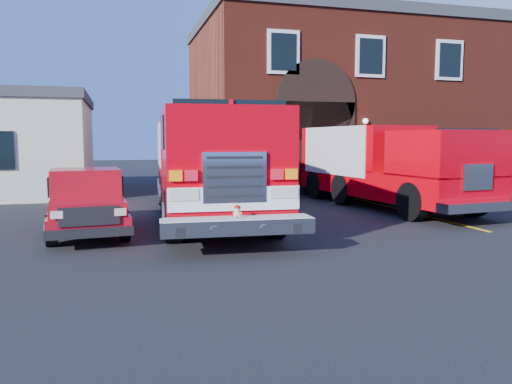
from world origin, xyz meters
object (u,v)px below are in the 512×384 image
object	(u,v)px
pickup_truck	(86,202)
secondary_truck	(386,163)
fire_engine	(208,162)
fire_station	(341,105)

from	to	relation	value
pickup_truck	secondary_truck	distance (m)	10.29
pickup_truck	fire_engine	bearing A→B (deg)	23.34
secondary_truck	pickup_truck	bearing A→B (deg)	-166.91
fire_station	pickup_truck	size ratio (longest dim) A/B	2.94
secondary_truck	fire_station	bearing A→B (deg)	74.50
fire_station	secondary_truck	distance (m)	9.98
secondary_truck	fire_engine	bearing A→B (deg)	-172.76
fire_engine	pickup_truck	xyz separation A→B (m)	(-3.46, -1.49, -0.91)
fire_engine	pickup_truck	distance (m)	3.87
pickup_truck	secondary_truck	world-z (taller)	secondary_truck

